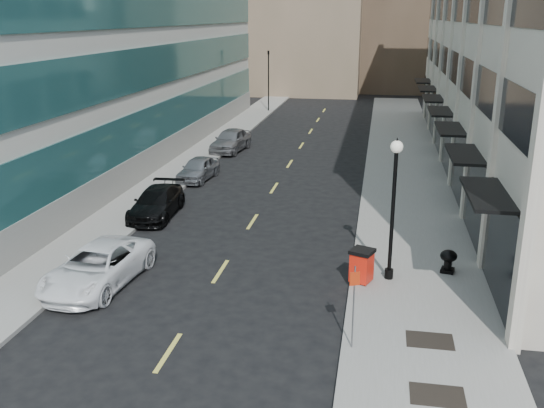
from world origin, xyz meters
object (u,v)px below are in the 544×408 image
(car_black_pickup, at_px, (157,203))
(sign_post, at_px, (354,296))
(car_white_van, at_px, (97,267))
(car_grey_sedan, at_px, (231,140))
(car_silver_sedan, at_px, (198,169))
(urn_planter, at_px, (448,259))
(trash_bin, at_px, (362,264))
(lamppost, at_px, (394,198))
(traffic_signal, at_px, (268,55))

(car_black_pickup, relative_size, sign_post, 1.84)
(car_white_van, relative_size, car_grey_sedan, 1.10)
(car_silver_sedan, distance_m, urn_planter, 17.90)
(car_white_van, distance_m, car_grey_sedan, 23.14)
(trash_bin, bearing_deg, sign_post, -69.24)
(lamppost, xyz_separation_m, urn_planter, (2.20, 0.97, -2.58))
(traffic_signal, height_order, trash_bin, traffic_signal)
(traffic_signal, bearing_deg, sign_post, -76.50)
(car_grey_sedan, height_order, trash_bin, car_grey_sedan)
(car_white_van, distance_m, lamppost, 10.99)
(car_black_pickup, height_order, car_grey_sedan, car_grey_sedan)
(sign_post, bearing_deg, car_white_van, 138.63)
(car_silver_sedan, bearing_deg, traffic_signal, 96.78)
(car_black_pickup, relative_size, urn_planter, 5.40)
(car_silver_sedan, height_order, car_grey_sedan, car_grey_sedan)
(car_black_pickup, bearing_deg, car_grey_sedan, 87.15)
(trash_bin, relative_size, urn_planter, 1.44)
(car_silver_sedan, bearing_deg, car_grey_sedan, 95.29)
(traffic_signal, distance_m, lamppost, 41.64)
(car_black_pickup, distance_m, trash_bin, 12.01)
(urn_planter, bearing_deg, traffic_signal, 109.94)
(lamppost, relative_size, urn_planter, 6.04)
(trash_bin, relative_size, lamppost, 0.24)
(car_white_van, distance_m, urn_planter, 13.06)
(traffic_signal, xyz_separation_m, car_white_van, (1.42, -42.00, -4.99))
(car_white_van, height_order, lamppost, lamppost)
(sign_post, bearing_deg, urn_planter, 38.23)
(car_white_van, bearing_deg, car_grey_sedan, 96.58)
(traffic_signal, xyz_separation_m, car_silver_sedan, (0.70, -27.00, -5.04))
(traffic_signal, xyz_separation_m, car_grey_sedan, (0.70, -18.87, -4.90))
(traffic_signal, xyz_separation_m, trash_bin, (10.90, -40.33, -4.89))
(car_white_van, bearing_deg, trash_bin, 14.76)
(car_white_van, height_order, car_black_pickup, car_white_van)
(car_black_pickup, xyz_separation_m, car_grey_sedan, (0.00, 15.13, 0.13))
(traffic_signal, bearing_deg, car_grey_sedan, -87.88)
(car_black_pickup, bearing_deg, trash_bin, -34.69)
(traffic_signal, distance_m, car_silver_sedan, 27.47)
(car_black_pickup, height_order, lamppost, lamppost)
(car_black_pickup, xyz_separation_m, sign_post, (10.11, -11.01, 1.11))
(traffic_signal, relative_size, urn_planter, 7.94)
(urn_planter, bearing_deg, lamppost, -156.25)
(car_silver_sedan, relative_size, urn_planter, 4.56)
(car_grey_sedan, relative_size, trash_bin, 3.81)
(car_silver_sedan, distance_m, car_grey_sedan, 8.13)
(car_black_pickup, xyz_separation_m, trash_bin, (10.20, -6.33, 0.14))
(car_grey_sedan, height_order, lamppost, lamppost)
(car_black_pickup, relative_size, lamppost, 0.89)
(car_black_pickup, height_order, car_silver_sedan, car_black_pickup)
(traffic_signal, distance_m, sign_post, 46.45)
(sign_post, distance_m, urn_planter, 7.06)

